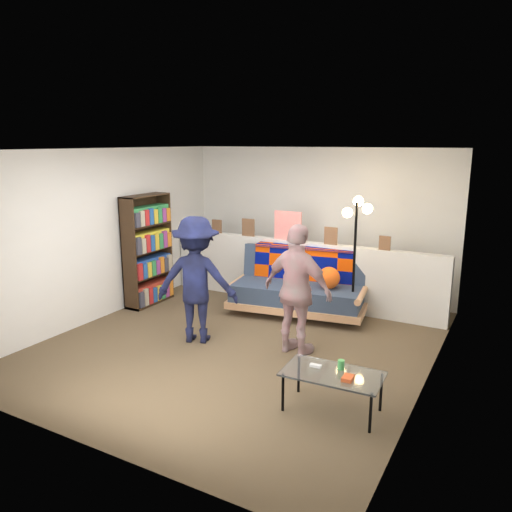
{
  "coord_description": "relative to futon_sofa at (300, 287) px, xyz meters",
  "views": [
    {
      "loc": [
        3.01,
        -5.08,
        2.5
      ],
      "look_at": [
        0.0,
        0.4,
        1.05
      ],
      "focal_mm": 35.0,
      "sensor_mm": 36.0,
      "label": 1
    }
  ],
  "objects": [
    {
      "name": "person_left",
      "position": [
        -0.72,
        -1.57,
        0.41
      ],
      "size": [
        1.18,
        0.92,
        1.6
      ],
      "primitive_type": "imported",
      "rotation": [
        0.0,
        0.0,
        3.51
      ],
      "color": "black",
      "rests_on": "ground"
    },
    {
      "name": "coffee_table",
      "position": [
        1.39,
        -2.39,
        -0.03
      ],
      "size": [
        0.94,
        0.55,
        0.48
      ],
      "color": "black",
      "rests_on": "ground"
    },
    {
      "name": "person_right",
      "position": [
        0.55,
        -1.34,
        0.39
      ],
      "size": [
        0.98,
        0.55,
        1.57
      ],
      "primitive_type": "imported",
      "rotation": [
        0.0,
        0.0,
        2.95
      ],
      "color": "pink",
      "rests_on": "ground"
    },
    {
      "name": "bookshelf",
      "position": [
        -2.27,
        -0.7,
        0.4
      ],
      "size": [
        0.28,
        0.85,
        1.7
      ],
      "color": "black",
      "rests_on": "ground"
    },
    {
      "name": "floor_lamp",
      "position": [
        0.81,
        0.01,
        0.86
      ],
      "size": [
        0.41,
        0.34,
        1.77
      ],
      "color": "black",
      "rests_on": "ground"
    },
    {
      "name": "room_shell",
      "position": [
        -0.19,
        -0.93,
        1.28
      ],
      "size": [
        4.6,
        5.05,
        2.45
      ],
      "color": "silver",
      "rests_on": "ground"
    },
    {
      "name": "half_wall_ledge",
      "position": [
        -0.19,
        0.4,
        0.11
      ],
      "size": [
        4.45,
        0.15,
        1.0
      ],
      "primitive_type": "cube",
      "color": "silver",
      "rests_on": "ground"
    },
    {
      "name": "ground",
      "position": [
        -0.19,
        -1.4,
        -0.39
      ],
      "size": [
        5.0,
        5.0,
        0.0
      ],
      "primitive_type": "plane",
      "color": "brown",
      "rests_on": "ground"
    },
    {
      "name": "futon_sofa",
      "position": [
        0.0,
        0.0,
        0.0
      ],
      "size": [
        2.09,
        1.22,
        0.85
      ],
      "color": "tan",
      "rests_on": "ground"
    },
    {
      "name": "ledge_decor",
      "position": [
        -0.41,
        0.38,
        0.78
      ],
      "size": [
        2.97,
        0.02,
        0.45
      ],
      "color": "brown",
      "rests_on": "half_wall_ledge"
    }
  ]
}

